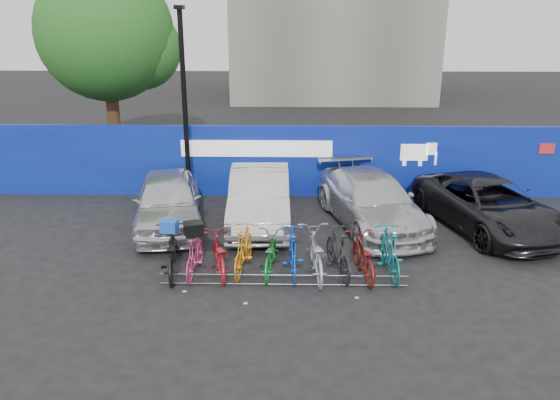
{
  "coord_description": "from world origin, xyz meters",
  "views": [
    {
      "loc": [
        0.16,
        -11.67,
        5.81
      ],
      "look_at": [
        -0.14,
        2.0,
        1.18
      ],
      "focal_mm": 35.0,
      "sensor_mm": 36.0,
      "label": 1
    }
  ],
  "objects_px": {
    "car_1": "(260,197)",
    "bike_9": "(389,252)",
    "bike_0": "(171,253)",
    "bike_4": "(270,254)",
    "car_2": "(371,200)",
    "bike_5": "(293,252)",
    "bike_7": "(338,252)",
    "bike_2": "(219,254)",
    "bike_3": "(244,249)",
    "bike_rack": "(284,280)",
    "bike_1": "(195,255)",
    "lamppost": "(185,101)",
    "bike_8": "(363,257)",
    "car_0": "(168,201)",
    "car_3": "(488,205)",
    "tree": "(112,36)",
    "bike_6": "(315,254)"
  },
  "relations": [
    {
      "from": "bike_2",
      "to": "bike_3",
      "type": "relative_size",
      "value": 0.99
    },
    {
      "from": "bike_5",
      "to": "bike_9",
      "type": "bearing_deg",
      "value": 177.37
    },
    {
      "from": "lamppost",
      "to": "bike_4",
      "type": "bearing_deg",
      "value": -61.72
    },
    {
      "from": "bike_2",
      "to": "bike_4",
      "type": "distance_m",
      "value": 1.2
    },
    {
      "from": "car_2",
      "to": "bike_9",
      "type": "distance_m",
      "value": 3.27
    },
    {
      "from": "bike_2",
      "to": "car_3",
      "type": "bearing_deg",
      "value": -171.31
    },
    {
      "from": "bike_5",
      "to": "bike_1",
      "type": "bearing_deg",
      "value": -2.07
    },
    {
      "from": "bike_4",
      "to": "bike_5",
      "type": "distance_m",
      "value": 0.56
    },
    {
      "from": "tree",
      "to": "bike_2",
      "type": "distance_m",
      "value": 12.19
    },
    {
      "from": "lamppost",
      "to": "car_0",
      "type": "relative_size",
      "value": 1.32
    },
    {
      "from": "car_1",
      "to": "bike_9",
      "type": "bearing_deg",
      "value": -48.23
    },
    {
      "from": "car_3",
      "to": "bike_6",
      "type": "relative_size",
      "value": 2.5
    },
    {
      "from": "tree",
      "to": "bike_8",
      "type": "distance_m",
      "value": 14.04
    },
    {
      "from": "car_0",
      "to": "bike_9",
      "type": "xyz_separation_m",
      "value": [
        5.83,
        -3.03,
        -0.2
      ]
    },
    {
      "from": "lamppost",
      "to": "bike_8",
      "type": "bearing_deg",
      "value": -47.16
    },
    {
      "from": "bike_4",
      "to": "bike_0",
      "type": "bearing_deg",
      "value": 6.5
    },
    {
      "from": "car_1",
      "to": "bike_8",
      "type": "height_order",
      "value": "car_1"
    },
    {
      "from": "bike_0",
      "to": "bike_3",
      "type": "bearing_deg",
      "value": 176.5
    },
    {
      "from": "bike_2",
      "to": "bike_7",
      "type": "relative_size",
      "value": 0.99
    },
    {
      "from": "car_1",
      "to": "bike_rack",
      "type": "bearing_deg",
      "value": -81.27
    },
    {
      "from": "bike_1",
      "to": "tree",
      "type": "bearing_deg",
      "value": -61.26
    },
    {
      "from": "bike_7",
      "to": "bike_9",
      "type": "height_order",
      "value": "bike_9"
    },
    {
      "from": "bike_0",
      "to": "tree",
      "type": "bearing_deg",
      "value": -77.1
    },
    {
      "from": "car_1",
      "to": "bike_5",
      "type": "height_order",
      "value": "car_1"
    },
    {
      "from": "car_0",
      "to": "bike_5",
      "type": "height_order",
      "value": "car_0"
    },
    {
      "from": "car_1",
      "to": "bike_1",
      "type": "distance_m",
      "value": 3.67
    },
    {
      "from": "bike_1",
      "to": "bike_8",
      "type": "xyz_separation_m",
      "value": [
        3.93,
        -0.0,
        -0.02
      ]
    },
    {
      "from": "tree",
      "to": "bike_rack",
      "type": "bearing_deg",
      "value": -57.55
    },
    {
      "from": "bike_2",
      "to": "bike_4",
      "type": "bearing_deg",
      "value": 168.19
    },
    {
      "from": "bike_0",
      "to": "bike_5",
      "type": "height_order",
      "value": "bike_5"
    },
    {
      "from": "car_2",
      "to": "bike_2",
      "type": "height_order",
      "value": "car_2"
    },
    {
      "from": "car_2",
      "to": "bike_0",
      "type": "height_order",
      "value": "car_2"
    },
    {
      "from": "lamppost",
      "to": "car_3",
      "type": "relative_size",
      "value": 1.17
    },
    {
      "from": "bike_rack",
      "to": "bike_7",
      "type": "bearing_deg",
      "value": 26.86
    },
    {
      "from": "bike_1",
      "to": "bike_5",
      "type": "distance_m",
      "value": 2.29
    },
    {
      "from": "bike_rack",
      "to": "car_1",
      "type": "relative_size",
      "value": 1.15
    },
    {
      "from": "bike_9",
      "to": "car_2",
      "type": "bearing_deg",
      "value": -94.35
    },
    {
      "from": "car_0",
      "to": "bike_2",
      "type": "distance_m",
      "value": 3.53
    },
    {
      "from": "bike_0",
      "to": "bike_4",
      "type": "distance_m",
      "value": 2.31
    },
    {
      "from": "tree",
      "to": "bike_9",
      "type": "relative_size",
      "value": 4.02
    },
    {
      "from": "bike_0",
      "to": "bike_5",
      "type": "xyz_separation_m",
      "value": [
        2.86,
        0.01,
        0.03
      ]
    },
    {
      "from": "tree",
      "to": "bike_2",
      "type": "relative_size",
      "value": 4.21
    },
    {
      "from": "bike_8",
      "to": "bike_9",
      "type": "bearing_deg",
      "value": 178.22
    },
    {
      "from": "car_2",
      "to": "car_3",
      "type": "distance_m",
      "value": 3.28
    },
    {
      "from": "car_2",
      "to": "bike_5",
      "type": "relative_size",
      "value": 2.76
    },
    {
      "from": "car_2",
      "to": "bike_7",
      "type": "height_order",
      "value": "car_2"
    },
    {
      "from": "car_1",
      "to": "car_2",
      "type": "xyz_separation_m",
      "value": [
        3.24,
        -0.08,
        -0.05
      ]
    },
    {
      "from": "bike_6",
      "to": "bike_0",
      "type": "bearing_deg",
      "value": -4.81
    },
    {
      "from": "bike_5",
      "to": "bike_7",
      "type": "distance_m",
      "value": 1.07
    },
    {
      "from": "car_1",
      "to": "car_3",
      "type": "height_order",
      "value": "car_1"
    }
  ]
}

